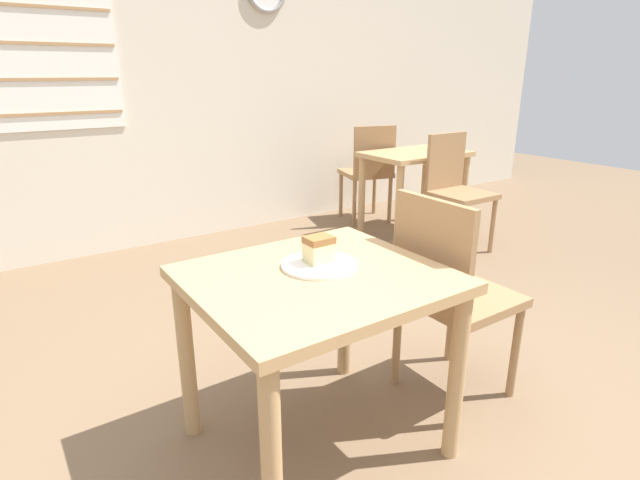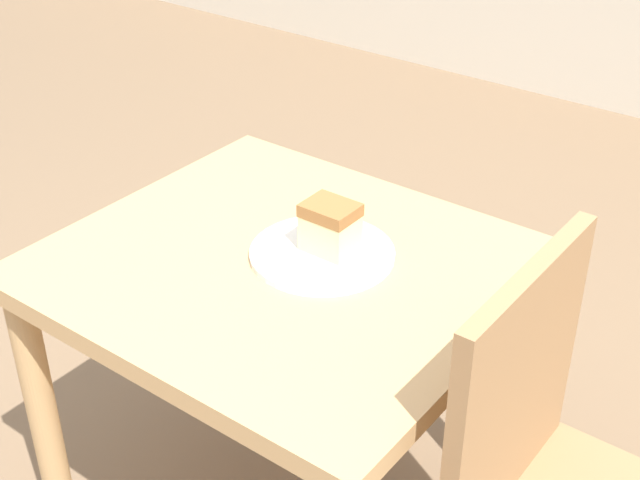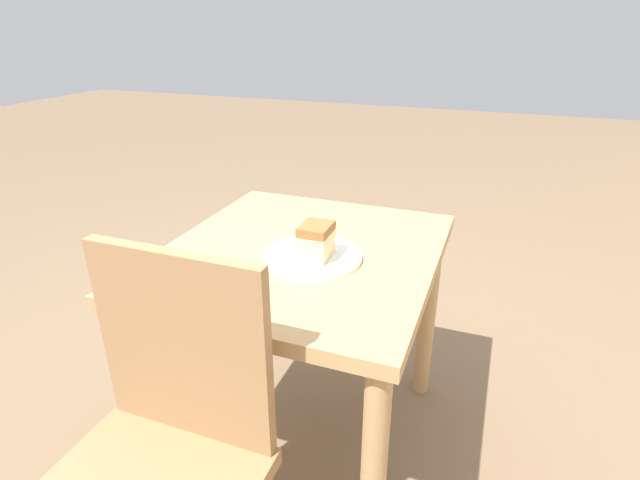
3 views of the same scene
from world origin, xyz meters
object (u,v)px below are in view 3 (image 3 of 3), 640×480
object	(u,v)px
dining_table_near	(302,285)
chair_near_window	(157,460)
cake_slice	(316,241)
plate	(312,257)

from	to	relation	value
dining_table_near	chair_near_window	size ratio (longest dim) A/B	0.93
chair_near_window	cake_slice	size ratio (longest dim) A/B	9.40
chair_near_window	cake_slice	xyz separation A→B (m)	(-0.57, 0.12, 0.26)
dining_table_near	cake_slice	distance (m)	0.20
dining_table_near	chair_near_window	xyz separation A→B (m)	(0.62, -0.06, -0.09)
plate	cake_slice	xyz separation A→B (m)	(0.01, 0.01, 0.05)
chair_near_window	plate	bearing A→B (deg)	79.32
dining_table_near	cake_slice	size ratio (longest dim) A/B	8.76
chair_near_window	cake_slice	distance (m)	0.64
chair_near_window	cake_slice	bearing A→B (deg)	77.80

